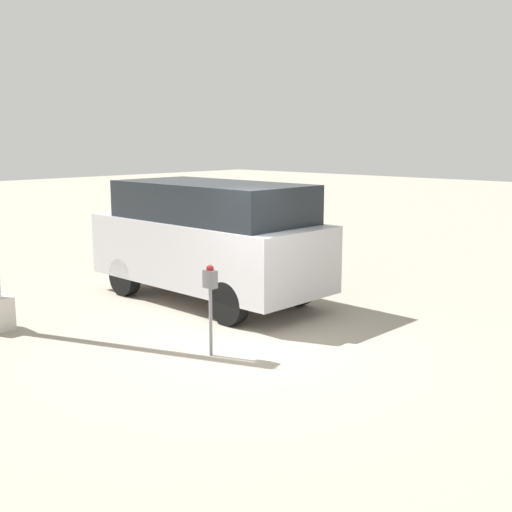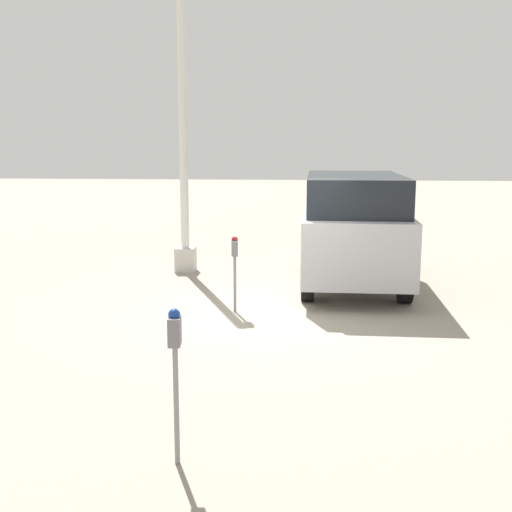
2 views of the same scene
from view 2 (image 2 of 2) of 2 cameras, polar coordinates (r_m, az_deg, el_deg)
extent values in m
plane|color=gray|center=(11.12, 1.55, -5.23)|extent=(80.00, 80.00, 0.00)
cylinder|color=gray|center=(11.19, -1.89, -2.49)|extent=(0.05, 0.05, 1.00)
cube|color=slate|center=(11.07, -1.90, 0.70)|extent=(0.21, 0.13, 0.26)
sphere|color=maroon|center=(11.05, -1.91, 1.48)|extent=(0.11, 0.11, 0.11)
cylinder|color=gray|center=(6.05, -7.10, -13.01)|extent=(0.05, 0.05, 1.14)
cube|color=slate|center=(5.81, -7.25, -6.64)|extent=(0.21, 0.13, 0.26)
sphere|color=navy|center=(5.77, -7.28, -5.19)|extent=(0.11, 0.11, 0.11)
cube|color=beige|center=(14.85, -6.27, -0.30)|extent=(0.44, 0.44, 0.55)
cylinder|color=silver|center=(14.61, -6.51, 11.87)|extent=(0.19, 0.19, 5.72)
cube|color=#B2B2B7|center=(13.44, 8.57, 1.59)|extent=(4.87, 2.07, 1.20)
cube|color=black|center=(13.22, 8.71, 5.61)|extent=(3.90, 1.90, 0.71)
cube|color=orange|center=(15.84, 5.67, 1.28)|extent=(0.08, 0.12, 0.20)
cylinder|color=black|center=(15.00, 4.79, 0.22)|extent=(0.75, 0.25, 0.75)
cylinder|color=black|center=(15.09, 11.58, 0.11)|extent=(0.75, 0.25, 0.75)
cylinder|color=black|center=(12.05, 4.64, -2.22)|extent=(0.75, 0.25, 0.75)
cylinder|color=black|center=(12.16, 13.09, -2.34)|extent=(0.75, 0.25, 0.75)
camera|label=1|loc=(8.47, -55.42, 6.86)|focal=45.00mm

